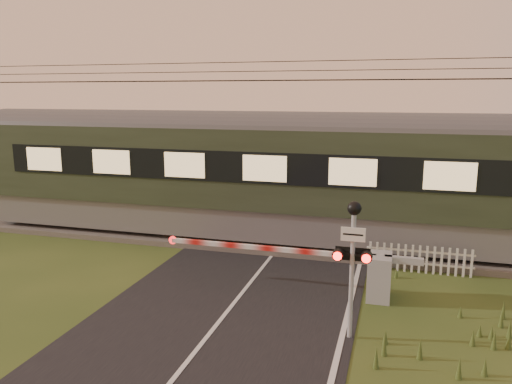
% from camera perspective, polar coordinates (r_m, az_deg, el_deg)
% --- Properties ---
extents(ground, '(160.00, 160.00, 0.00)m').
position_cam_1_polar(ground, '(11.65, -4.26, -14.69)').
color(ground, '#2E441A').
rests_on(ground, ground).
extents(road, '(6.00, 140.00, 0.03)m').
position_cam_1_polar(road, '(11.45, -4.59, -15.14)').
color(road, black).
rests_on(road, ground).
extents(track_bed, '(140.00, 3.40, 0.39)m').
position_cam_1_polar(track_bed, '(17.46, 3.14, -5.50)').
color(track_bed, '#47423D').
rests_on(track_bed, ground).
extents(overhead_wires, '(120.00, 0.62, 0.62)m').
position_cam_1_polar(overhead_wires, '(16.74, 3.36, 13.39)').
color(overhead_wires, black).
rests_on(overhead_wires, ground).
extents(boom_gate, '(6.79, 0.88, 1.17)m').
position_cam_1_polar(boom_gate, '(13.03, 12.59, -9.01)').
color(boom_gate, gray).
rests_on(boom_gate, ground).
extents(crossing_signal, '(0.75, 0.33, 2.96)m').
position_cam_1_polar(crossing_signal, '(10.41, 11.01, -6.03)').
color(crossing_signal, gray).
rests_on(crossing_signal, ground).
extents(picket_fence, '(2.98, 0.07, 0.81)m').
position_cam_1_polar(picket_fence, '(15.18, 18.18, -7.30)').
color(picket_fence, silver).
rests_on(picket_fence, ground).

